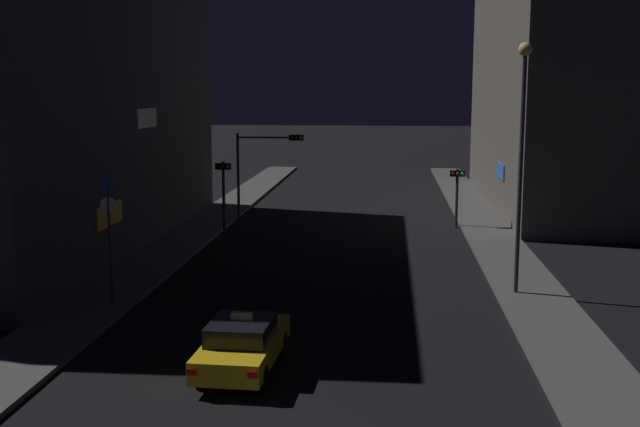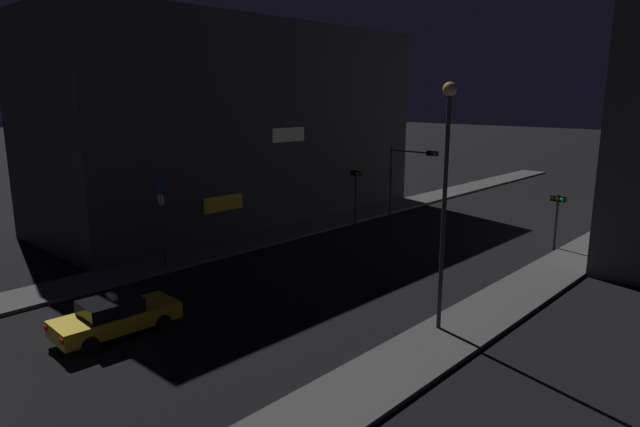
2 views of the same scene
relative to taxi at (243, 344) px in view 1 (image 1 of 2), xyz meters
name	(u,v)px [view 1 (image 1 of 2)]	position (x,y,z in m)	size (l,w,h in m)	color
sidewalk_left	(208,222)	(-6.24, 22.65, -0.66)	(2.63, 62.21, 0.16)	#4C4C4C
sidewalk_right	(485,226)	(9.11, 22.65, -0.66)	(2.63, 62.21, 0.16)	#4C4C4C
building_facade_left	(39,106)	(-12.76, 16.10, 5.95)	(10.48, 26.92, 13.36)	#333338
building_facade_right	(546,87)	(13.75, 31.40, 6.90)	(6.73, 25.16, 15.28)	#514C47
taxi	(243,344)	(0.00, 0.00, 0.00)	(1.99, 4.52, 1.62)	yellow
traffic_light_overhead	(263,158)	(-3.23, 23.57, 2.93)	(3.82, 0.42, 5.05)	#2D2D33
traffic_light_left_kerb	(223,182)	(-4.68, 19.58, 1.98)	(0.80, 0.42, 3.80)	#2D2D33
traffic_light_right_kerb	(457,185)	(7.55, 22.46, 1.62)	(0.80, 0.42, 3.24)	#2D2D33
sign_pole_left	(109,229)	(-5.59, 5.49, 2.06)	(0.57, 0.10, 4.39)	#2D2D33
street_lamp_near_block	(522,133)	(8.52, 8.34, 5.21)	(0.49, 0.49, 8.94)	#2D2D33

